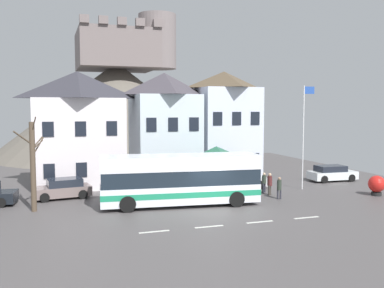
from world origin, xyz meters
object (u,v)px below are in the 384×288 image
(harbour_buoy, at_px, (377,185))
(townhouse_00, at_px, (78,129))
(townhouse_02, at_px, (224,125))
(parked_car_01, at_px, (63,189))
(pedestrian_01, at_px, (270,183))
(pedestrian_02, at_px, (264,181))
(hilltop_castle, at_px, (117,105))
(bus_shelter, at_px, (216,154))
(pedestrian_00, at_px, (279,186))
(townhouse_01, at_px, (165,128))
(parked_car_02, at_px, (241,180))
(public_bench, at_px, (186,184))
(transit_bus, at_px, (180,180))
(bare_tree_00, at_px, (33,165))
(parked_car_00, at_px, (332,173))
(flagpole, at_px, (304,130))

(harbour_buoy, bearing_deg, townhouse_00, 152.28)
(townhouse_02, xyz_separation_m, parked_car_01, (-14.06, -4.63, -4.09))
(pedestrian_01, height_order, pedestrian_02, pedestrian_01)
(townhouse_02, bearing_deg, pedestrian_02, -87.75)
(hilltop_castle, bearing_deg, townhouse_00, -105.78)
(townhouse_00, xyz_separation_m, pedestrian_02, (12.92, -6.99, -3.74))
(bus_shelter, bearing_deg, pedestrian_00, -48.34)
(parked_car_01, height_order, harbour_buoy, harbour_buoy)
(townhouse_02, distance_m, pedestrian_00, 10.40)
(townhouse_01, relative_size, pedestrian_02, 6.17)
(hilltop_castle, relative_size, harbour_buoy, 22.52)
(townhouse_02, xyz_separation_m, harbour_buoy, (7.46, -10.78, -3.96))
(townhouse_02, xyz_separation_m, parked_car_02, (-0.54, -4.89, -4.11))
(bus_shelter, relative_size, pedestrian_01, 2.23)
(pedestrian_00, height_order, public_bench, pedestrian_00)
(townhouse_02, height_order, harbour_buoy, townhouse_02)
(parked_car_02, distance_m, pedestrian_02, 2.48)
(pedestrian_01, relative_size, public_bench, 0.97)
(pedestrian_01, bearing_deg, transit_bus, -170.81)
(townhouse_01, bearing_deg, public_bench, -82.71)
(harbour_buoy, bearing_deg, parked_car_02, 143.61)
(public_bench, relative_size, bare_tree_00, 0.29)
(transit_bus, distance_m, parked_car_00, 15.98)
(bus_shelter, relative_size, pedestrian_02, 2.40)
(townhouse_01, xyz_separation_m, flagpole, (9.29, -6.85, -0.05))
(townhouse_01, bearing_deg, parked_car_01, -152.36)
(bus_shelter, relative_size, flagpole, 0.45)
(pedestrian_00, bearing_deg, parked_car_00, 32.57)
(bus_shelter, bearing_deg, townhouse_02, 62.80)
(townhouse_02, xyz_separation_m, bus_shelter, (-3.08, -5.99, -1.85))
(townhouse_01, height_order, hilltop_castle, hilltop_castle)
(hilltop_castle, relative_size, public_bench, 19.67)
(parked_car_01, bearing_deg, harbour_buoy, 156.66)
(townhouse_01, bearing_deg, pedestrian_01, -54.74)
(townhouse_00, bearing_deg, hilltop_castle, 74.22)
(townhouse_02, distance_m, bare_tree_00, 17.89)
(pedestrian_02, bearing_deg, transit_bus, -163.29)
(townhouse_01, xyz_separation_m, pedestrian_01, (5.71, -8.08, -3.75))
(parked_car_01, xyz_separation_m, pedestrian_02, (14.35, -2.59, 0.18))
(townhouse_00, xyz_separation_m, transit_bus, (5.73, -9.15, -2.94))
(townhouse_01, height_order, flagpole, townhouse_01)
(flagpole, bearing_deg, parked_car_02, 154.07)
(transit_bus, bearing_deg, flagpole, 18.77)
(pedestrian_01, xyz_separation_m, public_bench, (-5.17, 3.87, -0.41))
(bus_shelter, xyz_separation_m, pedestrian_02, (3.36, -1.22, -2.05))
(townhouse_00, distance_m, transit_bus, 11.19)
(townhouse_00, relative_size, hilltop_castle, 0.28)
(pedestrian_00, distance_m, flagpole, 5.81)
(parked_car_00, height_order, harbour_buoy, harbour_buoy)
(harbour_buoy, bearing_deg, parked_car_00, 82.67)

